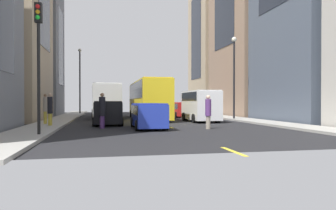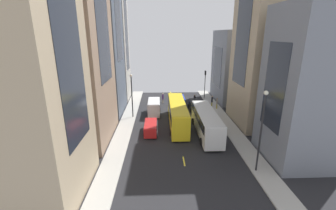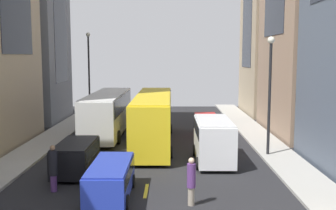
{
  "view_description": "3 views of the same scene",
  "coord_description": "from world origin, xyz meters",
  "px_view_note": "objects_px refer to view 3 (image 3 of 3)",
  "views": [
    {
      "loc": [
        -4.25,
        -30.99,
        1.67
      ],
      "look_at": [
        1.77,
        -1.2,
        1.36
      ],
      "focal_mm": 34.2,
      "sensor_mm": 36.0,
      "label": 1
    },
    {
      "loc": [
        2.65,
        32.99,
        13.73
      ],
      "look_at": [
        1.33,
        -2.06,
        2.75
      ],
      "focal_mm": 24.27,
      "sensor_mm": 36.0,
      "label": 2
    },
    {
      "loc": [
        1.17,
        -28.8,
        6.35
      ],
      "look_at": [
        0.97,
        -0.7,
        2.88
      ],
      "focal_mm": 42.98,
      "sensor_mm": 36.0,
      "label": 3
    }
  ],
  "objects_px": {
    "car_black_0": "(76,155)",
    "car_red_1": "(207,124)",
    "delivery_van_white": "(214,137)",
    "city_bus_white": "(108,110)",
    "pedestrian_waiting_curb": "(53,167)",
    "pedestrian_crossing_near": "(191,180)",
    "car_blue_2": "(111,177)",
    "streetcar_yellow": "(153,115)"
  },
  "relations": [
    {
      "from": "car_black_0",
      "to": "car_red_1",
      "type": "xyz_separation_m",
      "value": [
        7.97,
        10.41,
        -0.06
      ]
    },
    {
      "from": "delivery_van_white",
      "to": "city_bus_white",
      "type": "bearing_deg",
      "value": 131.92
    },
    {
      "from": "delivery_van_white",
      "to": "car_red_1",
      "type": "height_order",
      "value": "delivery_van_white"
    },
    {
      "from": "pedestrian_waiting_curb",
      "to": "pedestrian_crossing_near",
      "type": "xyz_separation_m",
      "value": [
        6.36,
        -1.72,
        -0.06
      ]
    },
    {
      "from": "car_black_0",
      "to": "pedestrian_waiting_curb",
      "type": "relative_size",
      "value": 1.83
    },
    {
      "from": "pedestrian_crossing_near",
      "to": "delivery_van_white",
      "type": "bearing_deg",
      "value": 125.42
    },
    {
      "from": "delivery_van_white",
      "to": "car_blue_2",
      "type": "bearing_deg",
      "value": -131.03
    },
    {
      "from": "car_red_1",
      "to": "pedestrian_waiting_curb",
      "type": "height_order",
      "value": "pedestrian_waiting_curb"
    },
    {
      "from": "streetcar_yellow",
      "to": "car_red_1",
      "type": "height_order",
      "value": "streetcar_yellow"
    },
    {
      "from": "car_blue_2",
      "to": "city_bus_white",
      "type": "bearing_deg",
      "value": 99.3
    },
    {
      "from": "streetcar_yellow",
      "to": "car_red_1",
      "type": "xyz_separation_m",
      "value": [
        4.1,
        3.12,
        -1.18
      ]
    },
    {
      "from": "city_bus_white",
      "to": "car_black_0",
      "type": "height_order",
      "value": "city_bus_white"
    },
    {
      "from": "city_bus_white",
      "to": "car_red_1",
      "type": "xyz_separation_m",
      "value": [
        7.93,
        -0.42,
        -1.06
      ]
    },
    {
      "from": "pedestrian_waiting_curb",
      "to": "car_blue_2",
      "type": "bearing_deg",
      "value": 96.65
    },
    {
      "from": "car_black_0",
      "to": "pedestrian_crossing_near",
      "type": "distance_m",
      "value": 7.57
    },
    {
      "from": "car_black_0",
      "to": "pedestrian_crossing_near",
      "type": "height_order",
      "value": "pedestrian_crossing_near"
    },
    {
      "from": "delivery_van_white",
      "to": "car_black_0",
      "type": "bearing_deg",
      "value": -163.0
    },
    {
      "from": "streetcar_yellow",
      "to": "car_black_0",
      "type": "xyz_separation_m",
      "value": [
        -3.87,
        -7.29,
        -1.12
      ]
    },
    {
      "from": "car_blue_2",
      "to": "delivery_van_white",
      "type": "bearing_deg",
      "value": 48.97
    },
    {
      "from": "city_bus_white",
      "to": "delivery_van_white",
      "type": "relative_size",
      "value": 2.28
    },
    {
      "from": "streetcar_yellow",
      "to": "delivery_van_white",
      "type": "distance_m",
      "value": 6.26
    },
    {
      "from": "car_blue_2",
      "to": "pedestrian_crossing_near",
      "type": "xyz_separation_m",
      "value": [
        3.57,
        -0.95,
        0.17
      ]
    },
    {
      "from": "city_bus_white",
      "to": "car_blue_2",
      "type": "xyz_separation_m",
      "value": [
        2.37,
        -14.5,
        -1.08
      ]
    },
    {
      "from": "city_bus_white",
      "to": "pedestrian_waiting_curb",
      "type": "bearing_deg",
      "value": -91.76
    },
    {
      "from": "streetcar_yellow",
      "to": "pedestrian_waiting_curb",
      "type": "distance_m",
      "value": 11.08
    },
    {
      "from": "city_bus_white",
      "to": "pedestrian_waiting_curb",
      "type": "relative_size",
      "value": 5.17
    },
    {
      "from": "delivery_van_white",
      "to": "car_red_1",
      "type": "bearing_deg",
      "value": 87.76
    },
    {
      "from": "city_bus_white",
      "to": "pedestrian_crossing_near",
      "type": "bearing_deg",
      "value": -68.96
    },
    {
      "from": "delivery_van_white",
      "to": "car_blue_2",
      "type": "xyz_separation_m",
      "value": [
        -5.24,
        -6.02,
        -0.58
      ]
    },
    {
      "from": "delivery_van_white",
      "to": "car_blue_2",
      "type": "relative_size",
      "value": 1.11
    },
    {
      "from": "car_red_1",
      "to": "pedestrian_waiting_curb",
      "type": "distance_m",
      "value": 15.71
    },
    {
      "from": "car_black_0",
      "to": "car_blue_2",
      "type": "distance_m",
      "value": 4.4
    },
    {
      "from": "pedestrian_waiting_curb",
      "to": "car_red_1",
      "type": "bearing_deg",
      "value": 170.04
    },
    {
      "from": "car_red_1",
      "to": "pedestrian_waiting_curb",
      "type": "bearing_deg",
      "value": -122.11
    },
    {
      "from": "city_bus_white",
      "to": "car_red_1",
      "type": "height_order",
      "value": "city_bus_white"
    },
    {
      "from": "car_blue_2",
      "to": "car_red_1",
      "type": "bearing_deg",
      "value": 68.48
    },
    {
      "from": "car_blue_2",
      "to": "pedestrian_waiting_curb",
      "type": "relative_size",
      "value": 2.04
    },
    {
      "from": "delivery_van_white",
      "to": "pedestrian_crossing_near",
      "type": "bearing_deg",
      "value": -103.49
    },
    {
      "from": "delivery_van_white",
      "to": "pedestrian_waiting_curb",
      "type": "bearing_deg",
      "value": -146.87
    },
    {
      "from": "delivery_van_white",
      "to": "car_red_1",
      "type": "relative_size",
      "value": 1.14
    },
    {
      "from": "pedestrian_waiting_curb",
      "to": "streetcar_yellow",
      "type": "bearing_deg",
      "value": 179.51
    },
    {
      "from": "car_black_0",
      "to": "city_bus_white",
      "type": "bearing_deg",
      "value": 89.77
    }
  ]
}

